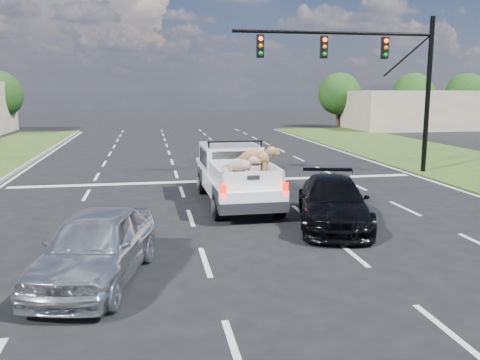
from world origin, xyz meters
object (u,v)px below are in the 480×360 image
Objects in this scene: pickup_truck at (236,174)px; silver_sedan at (96,246)px; traffic_signal at (380,68)px; black_coupe at (333,202)px.

pickup_truck reaches higher than silver_sedan.
pickup_truck is at bearing 72.48° from silver_sedan.
pickup_truck is at bearing -147.33° from traffic_signal.
traffic_signal is 1.96× the size of black_coupe.
traffic_signal is 9.37m from pickup_truck.
silver_sedan is at bearing -137.34° from black_coupe.
silver_sedan is at bearing -122.05° from pickup_truck.
pickup_truck is 4.05m from black_coupe.
silver_sedan is (-11.24, -11.23, -3.99)m from traffic_signal.
traffic_signal reaches higher than black_coupe.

